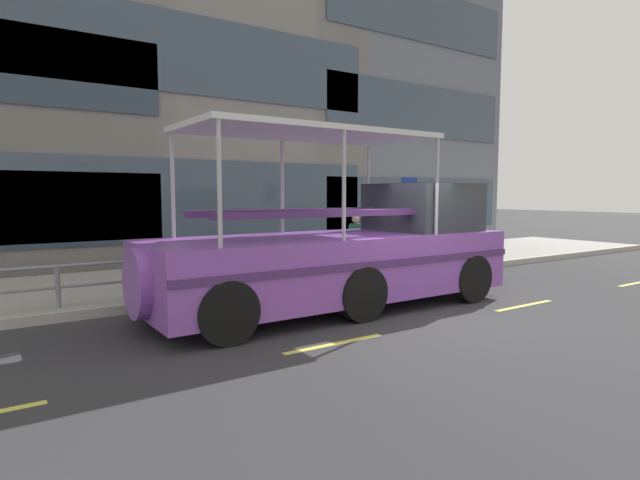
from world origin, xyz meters
name	(u,v)px	position (x,y,z in m)	size (l,w,h in m)	color
ground_plane	(414,314)	(0.00, 0.00, 0.00)	(120.00, 120.00, 0.00)	#333335
sidewalk	(272,272)	(0.00, 5.60, 0.09)	(32.00, 4.80, 0.18)	#A8A59E
curb_edge	(322,285)	(0.00, 3.11, 0.09)	(32.00, 0.18, 0.18)	#B2ADA3
lane_centreline	(443,322)	(0.00, -0.75, 0.00)	(25.80, 0.12, 0.01)	#DBD64C
curb_guardrail	(268,262)	(-1.28, 3.45, 0.73)	(12.32, 0.09, 0.81)	gray
parking_sign	(408,206)	(3.78, 4.11, 1.94)	(0.60, 0.12, 2.59)	#4C4F54
duck_tour_boat	(355,252)	(-0.46, 1.22, 1.10)	(9.28, 2.51, 3.47)	purple
pedestrian_near_bow	(355,237)	(1.93, 4.28, 1.09)	(0.26, 0.41, 1.51)	black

